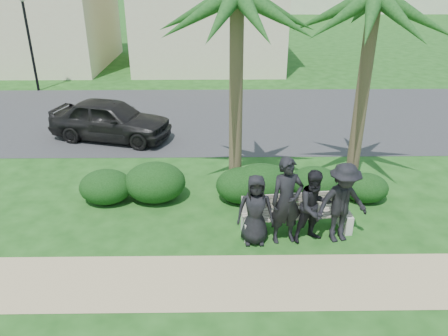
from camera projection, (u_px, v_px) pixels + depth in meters
The scene contains 18 objects.
ground at pixel (242, 229), 9.82m from camera, with size 160.00×160.00×0.00m, color #174413.
footpath at pixel (247, 281), 8.19m from camera, with size 30.00×1.60×0.01m, color tan.
asphalt_street at pixel (232, 116), 17.07m from camera, with size 160.00×8.00×0.01m, color #2D2D30.
street_lamp at pixel (27, 25), 19.33m from camera, with size 0.36×0.36×4.29m.
park_bench at pixel (297, 217), 9.56m from camera, with size 2.45×0.80×0.84m.
man_a at pixel (255, 210), 9.04m from camera, with size 0.76×0.50×1.56m, color black.
man_b at pixel (287, 201), 9.01m from camera, with size 0.70×0.46×1.93m, color black.
man_c at pixel (314, 207), 9.09m from camera, with size 0.80×0.62×1.64m, color black.
man_d at pixel (342, 203), 9.07m from camera, with size 1.16×0.67×1.79m, color black.
hedge_a at pixel (106, 186), 10.80m from camera, with size 1.31×1.08×0.85m, color black.
hedge_b at pixel (155, 181), 10.87m from camera, with size 1.53×1.27×1.00m, color black.
hedge_c at pixel (243, 184), 10.85m from camera, with size 1.34×1.11×0.87m, color black.
hedge_d at pixel (262, 183), 10.80m from camera, with size 1.51×1.25×0.99m, color black.
hedge_e at pixel (314, 182), 10.99m from camera, with size 1.28×1.06×0.84m, color black.
hedge_f at pixel (366, 187), 10.88m from camera, with size 1.11×0.92×0.72m, color black.
palm_left at pixel (237, 0), 9.43m from camera, with size 3.00×3.00×5.68m.
palm_right at pixel (375, 1), 9.76m from camera, with size 3.00×3.00×5.61m.
car_a at pixel (110, 120), 14.59m from camera, with size 1.63×4.04×1.38m, color black.
Camera 1 is at (-0.53, -8.31, 5.40)m, focal length 35.00 mm.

